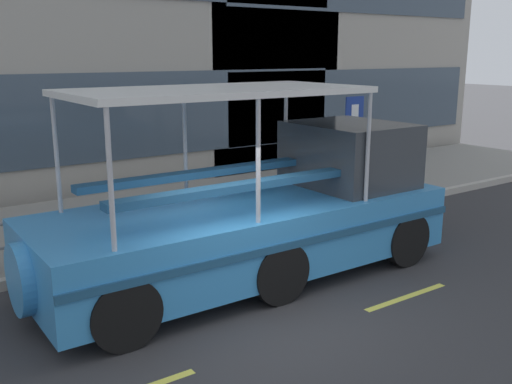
% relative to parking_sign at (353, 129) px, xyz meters
% --- Properties ---
extents(ground_plane, '(120.00, 120.00, 0.00)m').
position_rel_parking_sign_xyz_m(ground_plane, '(-5.88, -3.97, -1.94)').
color(ground_plane, '#333335').
extents(sidewalk, '(32.00, 4.80, 0.18)m').
position_rel_parking_sign_xyz_m(sidewalk, '(-5.88, 1.63, -1.85)').
color(sidewalk, gray).
rests_on(sidewalk, ground_plane).
extents(curb_edge, '(32.00, 0.18, 0.18)m').
position_rel_parking_sign_xyz_m(curb_edge, '(-5.88, -0.86, -1.85)').
color(curb_edge, '#B2ADA3').
rests_on(curb_edge, ground_plane).
extents(lane_centreline, '(25.80, 0.12, 0.01)m').
position_rel_parking_sign_xyz_m(lane_centreline, '(-5.88, -4.90, -1.93)').
color(lane_centreline, '#DBD64C').
rests_on(lane_centreline, ground_plane).
extents(curb_guardrail, '(11.65, 0.09, 0.89)m').
position_rel_parking_sign_xyz_m(curb_guardrail, '(-5.38, -0.52, -1.15)').
color(curb_guardrail, gray).
rests_on(curb_guardrail, sidewalk).
extents(parking_sign, '(0.60, 0.12, 2.59)m').
position_rel_parking_sign_xyz_m(parking_sign, '(0.00, 0.00, 0.00)').
color(parking_sign, '#4C4F54').
rests_on(parking_sign, sidewalk).
extents(duck_tour_boat, '(9.09, 2.63, 3.30)m').
position_rel_parking_sign_xyz_m(duck_tour_boat, '(-4.56, -2.72, -0.86)').
color(duck_tour_boat, '#388CD1').
rests_on(duck_tour_boat, ground_plane).
extents(pedestrian_near_bow, '(0.24, 0.50, 1.74)m').
position_rel_parking_sign_xyz_m(pedestrian_near_bow, '(-1.40, 0.33, -0.71)').
color(pedestrian_near_bow, '#47423D').
rests_on(pedestrian_near_bow, sidewalk).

